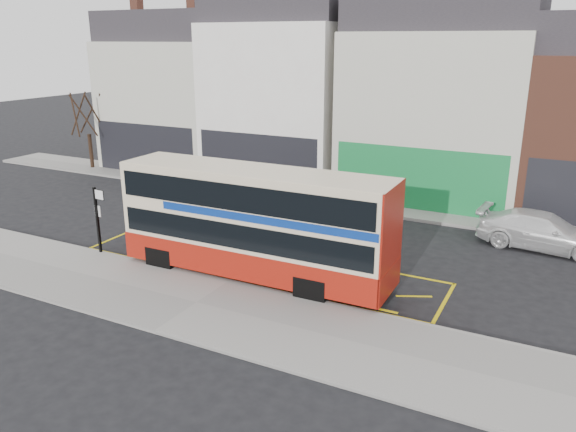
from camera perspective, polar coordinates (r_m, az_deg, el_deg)
The scene contains 15 objects.
ground at distance 20.12m, azimuth -5.38°, elevation -6.50°, with size 120.00×120.00×0.00m, color black.
pavement at distance 18.39m, azimuth -9.26°, elevation -8.84°, with size 40.00×4.00×0.15m, color gray.
kerb at distance 19.81m, azimuth -5.97°, elevation -6.69°, with size 40.00×0.15×0.15m, color gray.
far_pavement at distance 29.39m, azimuth 6.16°, elevation 1.47°, with size 50.00×3.00×0.15m, color gray.
road_markings at distance 21.37m, azimuth -3.08°, elevation -4.95°, with size 14.00×3.40×0.01m, color #D8BF0B, non-canonical shape.
terrace_far_left at distance 38.58m, azimuth -10.76°, elevation 12.29°, with size 8.00×8.01×10.80m.
terrace_left at distance 34.25m, azimuth 0.14°, elevation 12.79°, with size 8.00×8.01×11.80m.
terrace_green_shop at distance 31.24m, azimuth 15.30°, elevation 11.26°, with size 9.00×8.01×11.30m.
double_decker_bus at distance 19.59m, azimuth -3.31°, elevation -0.62°, with size 9.92×2.41×3.95m.
bus_stop_post at distance 22.83m, azimuth -18.75°, elevation 0.28°, with size 0.65×0.15×2.64m.
car_silver at distance 30.69m, azimuth -9.10°, elevation 3.25°, with size 1.66×4.12×1.40m, color #99989D.
car_grey at distance 26.82m, azimuth 3.86°, elevation 1.27°, with size 1.41×4.05×1.34m, color #3D4145.
car_white at distance 24.97m, azimuth 24.46°, elevation -1.40°, with size 2.06×5.08×1.47m, color white.
street_tree_left at distance 38.37m, azimuth -19.85°, elevation 10.74°, with size 2.91×2.91×6.29m.
street_tree_right at distance 28.12m, azimuth 18.12°, elevation 7.41°, with size 2.47×2.47×5.33m.
Camera 1 is at (10.02, -15.41, 8.19)m, focal length 35.00 mm.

